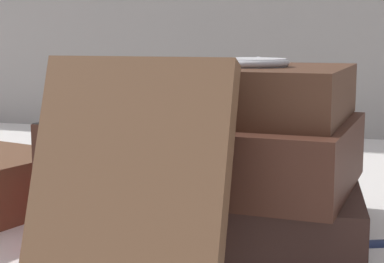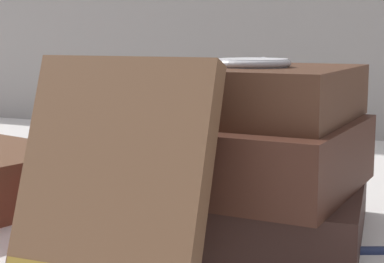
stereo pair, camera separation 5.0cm
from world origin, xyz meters
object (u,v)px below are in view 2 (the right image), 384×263
at_px(book_flat_middle, 205,150).
at_px(book_flat_top, 217,91).
at_px(book_leaning_front, 113,181).
at_px(reading_glasses, 220,183).
at_px(book_flat_bottom, 211,205).
at_px(pocket_watch, 253,63).

distance_m(book_flat_middle, book_flat_top, 0.05).
bearing_deg(book_leaning_front, book_flat_middle, 83.50).
relative_size(book_flat_middle, reading_glasses, 2.03).
height_order(book_flat_bottom, reading_glasses, book_flat_bottom).
xyz_separation_m(book_flat_bottom, book_flat_middle, (-0.00, -0.00, 0.04)).
relative_size(book_flat_bottom, reading_glasses, 2.11).
distance_m(book_flat_top, reading_glasses, 0.18).
bearing_deg(book_flat_top, book_flat_middle, -109.31).
bearing_deg(book_flat_middle, pocket_watch, 7.92).
xyz_separation_m(book_flat_top, book_leaning_front, (-0.02, -0.13, -0.04)).
height_order(book_flat_middle, reading_glasses, book_flat_middle).
bearing_deg(book_flat_bottom, book_flat_top, 70.21).
distance_m(book_flat_bottom, book_flat_middle, 0.04).
distance_m(book_flat_bottom, pocket_watch, 0.11).
xyz_separation_m(book_flat_top, reading_glasses, (-0.05, 0.14, -0.10)).
height_order(book_leaning_front, reading_glasses, book_leaning_front).
xyz_separation_m(book_flat_bottom, reading_glasses, (-0.05, 0.14, -0.02)).
height_order(book_flat_top, pocket_watch, pocket_watch).
bearing_deg(book_flat_bottom, pocket_watch, -10.65).
bearing_deg(pocket_watch, book_flat_top, 162.77).
relative_size(book_flat_top, pocket_watch, 3.37).
xyz_separation_m(book_leaning_front, reading_glasses, (-0.03, 0.26, -0.06)).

